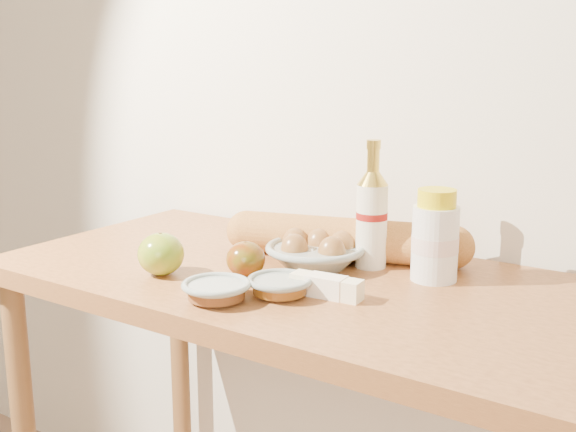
{
  "coord_description": "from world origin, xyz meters",
  "views": [
    {
      "loc": [
        0.73,
        0.07,
        1.32
      ],
      "look_at": [
        0.0,
        1.15,
        1.02
      ],
      "focal_mm": 45.0,
      "sensor_mm": 36.0,
      "label": 1
    }
  ],
  "objects_px": {
    "cream_bottle": "(435,238)",
    "egg_bowl": "(316,252)",
    "baguette": "(345,239)",
    "bourbon_bottle": "(372,216)",
    "table": "(297,333)"
  },
  "relations": [
    {
      "from": "cream_bottle",
      "to": "egg_bowl",
      "type": "distance_m",
      "value": 0.24
    },
    {
      "from": "bourbon_bottle",
      "to": "table",
      "type": "bearing_deg",
      "value": -124.89
    },
    {
      "from": "table",
      "to": "egg_bowl",
      "type": "xyz_separation_m",
      "value": [
        0.0,
        0.06,
        0.15
      ]
    },
    {
      "from": "bourbon_bottle",
      "to": "baguette",
      "type": "distance_m",
      "value": 0.09
    },
    {
      "from": "table",
      "to": "baguette",
      "type": "bearing_deg",
      "value": 79.16
    },
    {
      "from": "cream_bottle",
      "to": "egg_bowl",
      "type": "height_order",
      "value": "cream_bottle"
    },
    {
      "from": "baguette",
      "to": "egg_bowl",
      "type": "bearing_deg",
      "value": -122.25
    },
    {
      "from": "cream_bottle",
      "to": "bourbon_bottle",
      "type": "bearing_deg",
      "value": -169.05
    },
    {
      "from": "baguette",
      "to": "bourbon_bottle",
      "type": "bearing_deg",
      "value": -32.04
    },
    {
      "from": "table",
      "to": "egg_bowl",
      "type": "distance_m",
      "value": 0.16
    },
    {
      "from": "table",
      "to": "bourbon_bottle",
      "type": "bearing_deg",
      "value": 51.56
    },
    {
      "from": "egg_bowl",
      "to": "baguette",
      "type": "distance_m",
      "value": 0.08
    },
    {
      "from": "egg_bowl",
      "to": "bourbon_bottle",
      "type": "bearing_deg",
      "value": 33.01
    },
    {
      "from": "bourbon_bottle",
      "to": "egg_bowl",
      "type": "relative_size",
      "value": 1.0
    },
    {
      "from": "bourbon_bottle",
      "to": "egg_bowl",
      "type": "xyz_separation_m",
      "value": [
        -0.09,
        -0.06,
        -0.07
      ]
    }
  ]
}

